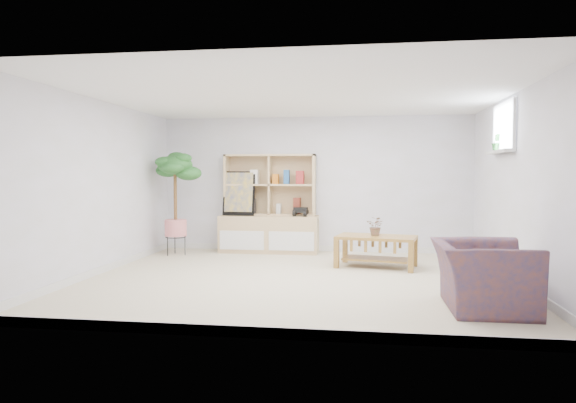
# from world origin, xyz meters

# --- Properties ---
(floor) EXTENTS (5.50, 5.00, 0.01)m
(floor) POSITION_xyz_m (0.00, 0.00, 0.00)
(floor) COLOR #B7A991
(floor) RESTS_ON ground
(ceiling) EXTENTS (5.50, 5.00, 0.01)m
(ceiling) POSITION_xyz_m (0.00, 0.00, 2.40)
(ceiling) COLOR white
(ceiling) RESTS_ON walls
(walls) EXTENTS (5.51, 5.01, 2.40)m
(walls) POSITION_xyz_m (0.00, 0.00, 1.20)
(walls) COLOR silver
(walls) RESTS_ON floor
(baseboard) EXTENTS (5.50, 5.00, 0.10)m
(baseboard) POSITION_xyz_m (0.00, 0.00, 0.05)
(baseboard) COLOR silver
(baseboard) RESTS_ON floor
(window) EXTENTS (0.10, 0.98, 0.68)m
(window) POSITION_xyz_m (2.73, 0.60, 2.00)
(window) COLOR #CFDEFC
(window) RESTS_ON walls
(window_sill) EXTENTS (0.14, 1.00, 0.04)m
(window_sill) POSITION_xyz_m (2.67, 0.60, 1.68)
(window_sill) COLOR silver
(window_sill) RESTS_ON walls
(storage_unit) EXTENTS (1.73, 0.58, 1.73)m
(storage_unit) POSITION_xyz_m (-0.77, 2.24, 0.87)
(storage_unit) COLOR tan
(storage_unit) RESTS_ON floor
(poster) EXTENTS (0.57, 0.16, 0.79)m
(poster) POSITION_xyz_m (-1.30, 2.19, 1.04)
(poster) COLOR yellow
(poster) RESTS_ON storage_unit
(toy_truck) EXTENTS (0.35, 0.26, 0.18)m
(toy_truck) POSITION_xyz_m (-0.20, 2.17, 0.74)
(toy_truck) COLOR black
(toy_truck) RESTS_ON storage_unit
(coffee_table) EXTENTS (1.25, 0.84, 0.47)m
(coffee_table) POSITION_xyz_m (1.06, 1.00, 0.23)
(coffee_table) COLOR brown
(coffee_table) RESTS_ON floor
(table_plant) EXTENTS (0.33, 0.32, 0.28)m
(table_plant) POSITION_xyz_m (1.05, 1.01, 0.61)
(table_plant) COLOR #186C28
(table_plant) RESTS_ON coffee_table
(floor_tree) EXTENTS (0.70, 0.70, 1.77)m
(floor_tree) POSITION_xyz_m (-2.30, 1.71, 0.88)
(floor_tree) COLOR #205C24
(floor_tree) RESTS_ON floor
(armchair) EXTENTS (0.92, 1.05, 0.78)m
(armchair) POSITION_xyz_m (2.06, -1.26, 0.39)
(armchair) COLOR navy
(armchair) RESTS_ON floor
(sill_plant) EXTENTS (0.15, 0.13, 0.23)m
(sill_plant) POSITION_xyz_m (2.67, 0.76, 1.82)
(sill_plant) COLOR #205C24
(sill_plant) RESTS_ON window_sill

